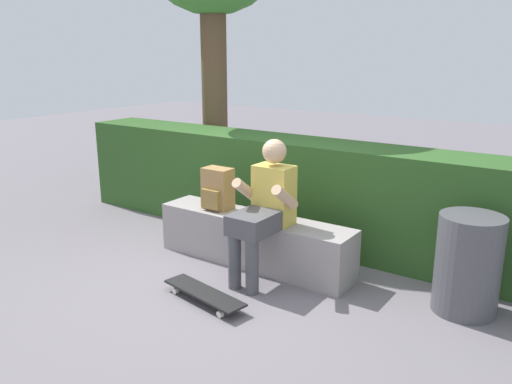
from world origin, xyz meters
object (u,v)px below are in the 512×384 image
bench_main (254,240)px  skateboard_near_person (204,293)px  person_skater (265,206)px  backpack_on_bench (217,189)px  trash_bin (468,264)px

bench_main → skateboard_near_person: size_ratio=2.38×
person_skater → backpack_on_bench: size_ratio=3.05×
backpack_on_bench → person_skater: bearing=-16.3°
bench_main → trash_bin: trash_bin is taller
bench_main → person_skater: bearing=-38.9°
person_skater → backpack_on_bench: person_skater is taller
bench_main → backpack_on_bench: bearing=-178.7°
backpack_on_bench → trash_bin: backpack_on_bench is taller
skateboard_near_person → trash_bin: trash_bin is taller
person_skater → backpack_on_bench: bearing=163.7°
person_skater → trash_bin: bearing=13.2°
backpack_on_bench → trash_bin: size_ratio=0.52×
person_skater → backpack_on_bench: 0.71m
skateboard_near_person → trash_bin: (1.74, 1.04, 0.31)m
bench_main → person_skater: (0.26, -0.21, 0.43)m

